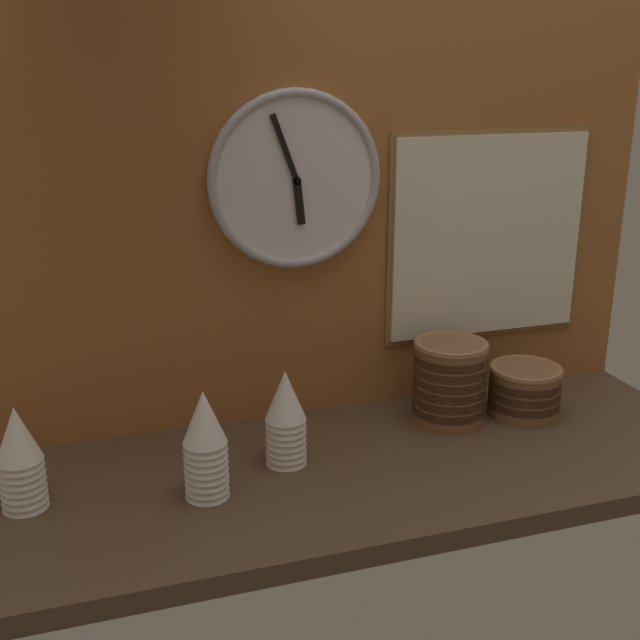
{
  "coord_description": "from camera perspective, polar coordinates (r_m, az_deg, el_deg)",
  "views": [
    {
      "loc": [
        -0.46,
        -1.32,
        0.76
      ],
      "look_at": [
        -0.02,
        0.04,
        0.29
      ],
      "focal_mm": 45.0,
      "sensor_mm": 36.0,
      "label": 1
    }
  ],
  "objects": [
    {
      "name": "menu_board",
      "position": [
        1.84,
        11.89,
        5.84
      ],
      "size": [
        0.49,
        0.01,
        0.47
      ],
      "color": "olive"
    },
    {
      "name": "cup_stack_center",
      "position": [
        1.55,
        -2.46,
        -6.95
      ],
      "size": [
        0.08,
        0.08,
        0.19
      ],
      "color": "white",
      "rests_on": "ground_plane"
    },
    {
      "name": "bowl_stack_right",
      "position": [
        1.75,
        9.19,
        -4.23
      ],
      "size": [
        0.16,
        0.16,
        0.18
      ],
      "color": "brown",
      "rests_on": "ground_plane"
    },
    {
      "name": "cup_stack_far_left",
      "position": [
        1.5,
        -20.57,
        -9.18
      ],
      "size": [
        0.08,
        0.08,
        0.19
      ],
      "color": "white",
      "rests_on": "ground_plane"
    },
    {
      "name": "cup_stack_center_left",
      "position": [
        1.45,
        -8.16,
        -8.75
      ],
      "size": [
        0.08,
        0.08,
        0.21
      ],
      "color": "white",
      "rests_on": "ground_plane"
    },
    {
      "name": "bowl_stack_far_right",
      "position": [
        1.83,
        14.34,
        -4.77
      ],
      "size": [
        0.16,
        0.16,
        0.11
      ],
      "color": "brown",
      "rests_on": "ground_plane"
    },
    {
      "name": "ground_plane",
      "position": [
        1.6,
        1.29,
        -10.8
      ],
      "size": [
        1.6,
        0.56,
        0.04
      ],
      "primitive_type": "cube",
      "color": "#4C3826"
    },
    {
      "name": "wall_clock",
      "position": [
        1.63,
        -1.75,
        9.91
      ],
      "size": [
        0.36,
        0.03,
        0.36
      ],
      "color": "white"
    },
    {
      "name": "wall_tiled_back",
      "position": [
        1.67,
        -1.61,
        10.26
      ],
      "size": [
        1.6,
        0.03,
        1.05
      ],
      "color": "#A3602D",
      "rests_on": "ground_plane"
    }
  ]
}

